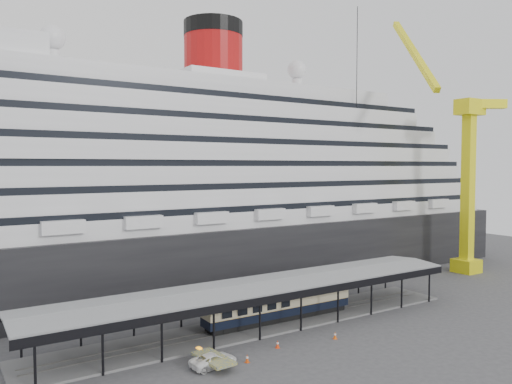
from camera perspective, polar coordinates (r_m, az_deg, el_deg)
ground at (r=58.64m, az=3.41°, el=-16.25°), size 200.00×200.00×0.00m
cruise_ship at (r=83.34m, az=-9.67°, el=2.28°), size 130.00×30.00×43.90m
platform_canopy at (r=61.83m, az=0.60°, el=-12.93°), size 56.00×9.18×5.30m
crane_yellow at (r=97.06m, az=22.54°, el=3.14°), size 23.83×18.78×47.60m
port_truck at (r=50.77m, az=-4.88°, el=-18.59°), size 4.86×2.51×1.31m
pullman_carriage at (r=63.28m, az=2.69°, el=-12.47°), size 20.47×2.89×20.07m
traffic_cone_left at (r=51.68m, az=-1.02°, el=-18.48°), size 0.48×0.48×0.82m
traffic_cone_mid at (r=55.38m, az=2.48°, el=-16.97°), size 0.56×0.56×0.84m
traffic_cone_right at (r=58.62m, az=9.02°, el=-15.86°), size 0.56×0.56×0.83m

